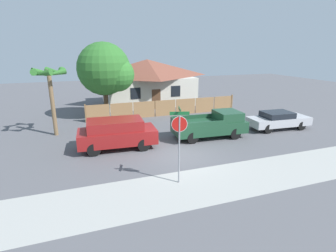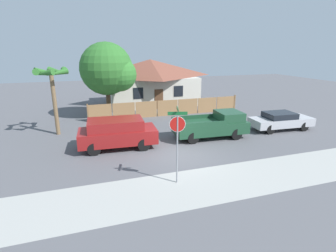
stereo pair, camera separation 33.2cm
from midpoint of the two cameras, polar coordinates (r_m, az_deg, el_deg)
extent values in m
plane|color=#56565B|center=(15.31, 1.93, -6.29)|extent=(80.00, 80.00, 0.00)
cube|color=#A3A39E|center=(12.36, 8.13, -12.33)|extent=(36.00, 3.20, 0.01)
cube|color=#997047|center=(22.81, -15.39, 2.72)|extent=(1.92, 0.06, 1.44)
cube|color=#997047|center=(23.02, -10.44, 3.17)|extent=(1.92, 0.06, 1.44)
cube|color=#997047|center=(23.40, -5.61, 3.58)|extent=(1.92, 0.06, 1.44)
cube|color=#997047|center=(23.94, -0.96, 3.95)|extent=(1.92, 0.06, 1.44)
cube|color=#997047|center=(24.62, 3.46, 4.28)|extent=(1.92, 0.06, 1.44)
cube|color=#997047|center=(25.45, 7.61, 4.57)|extent=(1.92, 0.06, 1.44)
cube|color=#997047|center=(26.40, 11.50, 4.81)|extent=(1.92, 0.06, 1.44)
cube|color=brown|center=(22.76, -17.90, 2.61)|extent=(0.12, 0.12, 1.54)
cube|color=brown|center=(26.91, 13.34, 5.03)|extent=(0.12, 0.12, 1.54)
cube|color=beige|center=(29.67, -4.77, 7.83)|extent=(9.35, 6.50, 2.95)
pyramid|color=brown|center=(29.41, -4.88, 12.46)|extent=(10.10, 7.02, 1.86)
cube|color=black|center=(26.01, -7.43, 7.05)|extent=(1.00, 0.04, 1.10)
cube|color=black|center=(27.18, 1.34, 7.59)|extent=(1.00, 0.04, 1.10)
cube|color=brown|center=(26.64, -2.93, 5.84)|extent=(0.90, 0.04, 2.00)
cylinder|color=brown|center=(23.84, -13.69, 4.84)|extent=(0.40, 0.40, 2.58)
sphere|color=#2D6B28|center=(23.44, -14.19, 11.96)|extent=(4.48, 4.48, 4.48)
sphere|color=#31732C|center=(23.04, -11.43, 10.94)|extent=(2.91, 2.91, 2.91)
cylinder|color=brown|center=(19.86, -24.28, 4.52)|extent=(0.28, 0.28, 4.60)
cone|color=#2D6B28|center=(19.53, -22.61, 10.73)|extent=(0.44, 1.52, 0.66)
cone|color=#2D6B28|center=(20.25, -23.69, 10.77)|extent=(1.54, 1.14, 0.66)
cone|color=#2D6B28|center=(20.32, -25.99, 10.51)|extent=(1.54, 1.14, 0.66)
cone|color=#2D6B28|center=(19.68, -27.37, 10.19)|extent=(0.44, 1.52, 0.66)
cone|color=#2D6B28|center=(18.93, -26.41, 10.14)|extent=(1.54, 1.14, 0.66)
cone|color=#2D6B28|center=(18.86, -23.94, 10.41)|extent=(1.54, 1.14, 0.66)
cube|color=maroon|center=(16.37, -11.50, -2.15)|extent=(4.79, 2.32, 0.84)
cube|color=maroon|center=(16.15, -12.05, 0.28)|extent=(3.38, 2.08, 0.63)
cube|color=black|center=(16.31, -6.62, 0.70)|extent=(0.17, 1.80, 0.53)
cylinder|color=black|center=(17.51, -6.95, -2.08)|extent=(0.77, 0.22, 0.77)
cylinder|color=black|center=(15.81, -5.89, -4.12)|extent=(0.77, 0.22, 0.77)
cylinder|color=black|center=(17.34, -16.45, -2.85)|extent=(0.77, 0.22, 0.77)
cylinder|color=black|center=(15.62, -16.43, -5.00)|extent=(0.77, 0.22, 0.77)
cube|color=#1E472D|center=(18.24, 8.40, -0.14)|extent=(5.11, 2.32, 0.77)
cube|color=#1E472D|center=(18.65, 12.35, 2.25)|extent=(1.71, 1.96, 0.62)
cube|color=#1E472D|center=(18.63, 4.88, 2.01)|extent=(3.13, 0.27, 0.27)
cube|color=#1E472D|center=(16.92, 7.17, 0.43)|extent=(3.13, 0.27, 0.27)
cube|color=#1E472D|center=(17.25, 1.01, 0.88)|extent=(0.20, 1.92, 0.27)
cylinder|color=black|center=(19.77, 11.40, -0.08)|extent=(0.78, 0.22, 0.78)
cylinder|color=black|center=(18.27, 13.95, -1.64)|extent=(0.78, 0.22, 0.78)
cylinder|color=black|center=(18.60, 2.87, -0.83)|extent=(0.78, 0.22, 0.78)
cylinder|color=black|center=(16.99, 4.81, -2.58)|extent=(0.78, 0.22, 0.78)
cube|color=#B7B7BC|center=(21.63, 22.53, 1.04)|extent=(4.78, 2.06, 0.60)
cube|color=black|center=(21.40, 22.28, 2.32)|extent=(2.25, 1.73, 0.42)
cylinder|color=black|center=(23.18, 24.11, 1.12)|extent=(0.69, 0.22, 0.69)
cylinder|color=black|center=(22.06, 26.65, 0.06)|extent=(0.69, 0.22, 0.69)
cylinder|color=black|center=(21.46, 18.13, 0.60)|extent=(0.69, 0.22, 0.69)
cylinder|color=black|center=(20.25, 20.54, -0.57)|extent=(0.69, 0.22, 0.69)
cylinder|color=gray|center=(11.69, 1.62, -5.30)|extent=(0.07, 0.07, 3.18)
cylinder|color=red|center=(11.30, 1.67, 0.40)|extent=(0.65, 0.20, 0.66)
cylinder|color=white|center=(11.30, 1.67, 0.40)|extent=(0.68, 0.20, 0.70)
cube|color=#19602D|center=(11.17, 1.69, 2.77)|extent=(0.83, 0.25, 0.15)
cube|color=#19602D|center=(11.13, 1.70, 3.67)|extent=(0.22, 0.74, 0.15)
camera|label=1|loc=(0.17, -90.63, -0.19)|focal=28.00mm
camera|label=2|loc=(0.17, 89.37, 0.19)|focal=28.00mm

